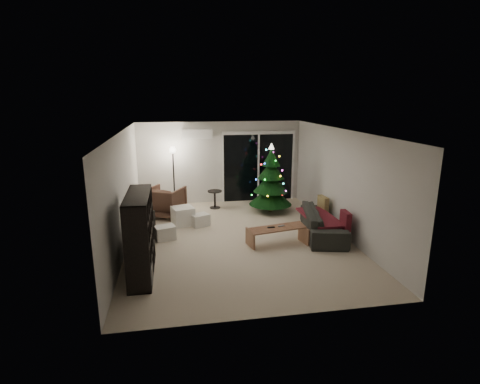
# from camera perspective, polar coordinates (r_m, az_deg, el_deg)

# --- Properties ---
(room) EXTENTS (6.50, 7.51, 2.60)m
(room) POSITION_cam_1_polar(r_m,az_deg,el_deg) (10.00, 0.83, 1.57)
(room) COLOR beige
(room) RESTS_ON ground
(bookshelf) EXTENTS (0.42, 1.56, 1.55)m
(bookshelf) POSITION_cam_1_polar(r_m,az_deg,el_deg) (7.12, -16.50, -6.43)
(bookshelf) COLOR black
(bookshelf) RESTS_ON floor
(media_cabinet) EXTENTS (0.73, 1.16, 0.68)m
(media_cabinet) POSITION_cam_1_polar(r_m,az_deg,el_deg) (8.58, -15.30, -5.88)
(media_cabinet) COLOR black
(media_cabinet) RESTS_ON floor
(stereo) EXTENTS (0.34, 0.41, 0.14)m
(stereo) POSITION_cam_1_polar(r_m,az_deg,el_deg) (8.45, -15.49, -3.25)
(stereo) COLOR black
(stereo) RESTS_ON media_cabinet
(armchair) EXTENTS (1.21, 1.22, 0.83)m
(armchair) POSITION_cam_1_polar(r_m,az_deg,el_deg) (10.50, -11.27, -1.47)
(armchair) COLOR #553123
(armchair) RESTS_ON floor
(ottoman) EXTENTS (0.64, 0.64, 0.47)m
(ottoman) POSITION_cam_1_polar(r_m,az_deg,el_deg) (9.81, -8.69, -3.61)
(ottoman) COLOR white
(ottoman) RESTS_ON floor
(cardboard_box_a) EXTENTS (0.53, 0.46, 0.32)m
(cardboard_box_a) POSITION_cam_1_polar(r_m,az_deg,el_deg) (8.91, -11.35, -6.10)
(cardboard_box_a) COLOR silver
(cardboard_box_a) RESTS_ON floor
(cardboard_box_b) EXTENTS (0.53, 0.48, 0.31)m
(cardboard_box_b) POSITION_cam_1_polar(r_m,az_deg,el_deg) (9.68, -6.12, -4.26)
(cardboard_box_b) COLOR silver
(cardboard_box_b) RESTS_ON floor
(side_table) EXTENTS (0.47, 0.47, 0.53)m
(side_table) POSITION_cam_1_polar(r_m,az_deg,el_deg) (11.13, -3.85, -1.12)
(side_table) COLOR black
(side_table) RESTS_ON floor
(floor_lamp) EXTENTS (0.28, 0.28, 1.77)m
(floor_lamp) POSITION_cam_1_polar(r_m,az_deg,el_deg) (11.11, -10.04, 1.95)
(floor_lamp) COLOR black
(floor_lamp) RESTS_ON floor
(sofa) EXTENTS (1.27, 2.26, 0.62)m
(sofa) POSITION_cam_1_polar(r_m,az_deg,el_deg) (9.19, 12.53, -4.53)
(sofa) COLOR #2A2B28
(sofa) RESTS_ON floor
(sofa_throw) EXTENTS (0.66, 1.53, 0.05)m
(sofa_throw) POSITION_cam_1_polar(r_m,az_deg,el_deg) (9.11, 11.99, -3.75)
(sofa_throw) COLOR #5A1A1D
(sofa_throw) RESTS_ON sofa
(cushion_a) EXTENTS (0.16, 0.42, 0.41)m
(cushion_a) POSITION_cam_1_polar(r_m,az_deg,el_deg) (9.78, 12.53, -1.83)
(cushion_a) COLOR #978250
(cushion_a) RESTS_ON sofa
(cushion_b) EXTENTS (0.15, 0.42, 0.41)m
(cushion_b) POSITION_cam_1_polar(r_m,az_deg,el_deg) (8.65, 15.78, -4.18)
(cushion_b) COLOR #5A1A1D
(cushion_b) RESTS_ON sofa
(coffee_table) EXTENTS (1.36, 0.71, 0.41)m
(coffee_table) POSITION_cam_1_polar(r_m,az_deg,el_deg) (8.45, 5.71, -6.69)
(coffee_table) COLOR #976749
(coffee_table) RESTS_ON floor
(remote_a) EXTENTS (0.16, 0.05, 0.02)m
(remote_a) POSITION_cam_1_polar(r_m,az_deg,el_deg) (8.34, 4.75, -5.38)
(remote_a) COLOR black
(remote_a) RESTS_ON coffee_table
(remote_b) EXTENTS (0.16, 0.09, 0.02)m
(remote_b) POSITION_cam_1_polar(r_m,az_deg,el_deg) (8.45, 6.32, -5.15)
(remote_b) COLOR slate
(remote_b) RESTS_ON coffee_table
(christmas_tree) EXTENTS (1.48, 1.48, 1.98)m
(christmas_tree) POSITION_cam_1_polar(r_m,az_deg,el_deg) (10.62, 4.72, 2.12)
(christmas_tree) COLOR black
(christmas_tree) RESTS_ON floor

